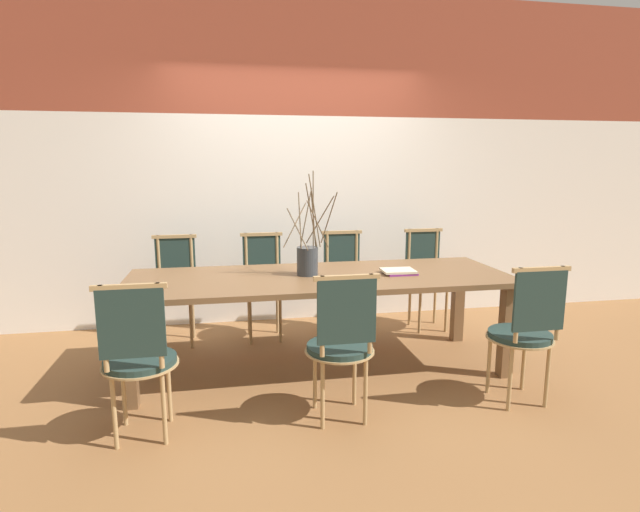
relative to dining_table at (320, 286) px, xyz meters
The scene contains 12 objects.
ground_plane 0.66m from the dining_table, ahead, with size 16.00×16.00×0.00m, color olive.
wall_rear 1.64m from the dining_table, 90.00° to the left, with size 12.00×0.06×3.20m.
dining_table is the anchor object (origin of this frame).
chair_near_leftend 1.46m from the dining_table, 145.71° to the right, with size 0.43×0.43×0.95m.
chair_near_left 0.83m from the dining_table, 91.38° to the right, with size 0.43×0.43×0.95m.
chair_near_center 1.46m from the dining_table, 34.07° to the right, with size 0.43×0.43×0.95m.
chair_far_leftend 1.42m from the dining_table, 144.57° to the left, with size 0.43×0.43×0.95m.
chair_far_left 0.91m from the dining_table, 114.61° to the left, with size 0.43×0.43×0.95m.
chair_far_center 0.91m from the dining_table, 64.61° to the left, with size 0.43×0.43×0.95m.
chair_far_right 1.46m from the dining_table, 34.12° to the left, with size 0.43×0.43×0.95m.
vase_centerpiece 0.23m from the dining_table, 157.89° to the left, with size 0.39×0.36×0.78m.
book_stack 0.62m from the dining_table, ahead, with size 0.26×0.21×0.03m.
Camera 1 is at (-0.68, -3.62, 1.57)m, focal length 28.00 mm.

